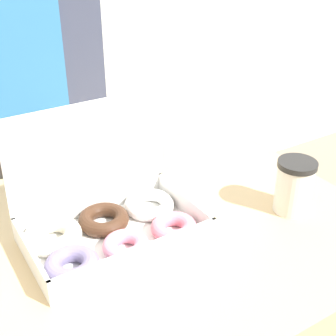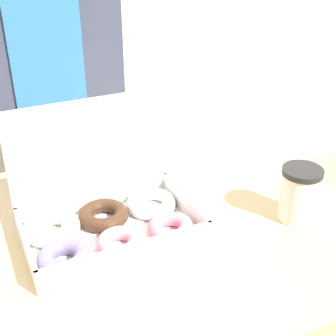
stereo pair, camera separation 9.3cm
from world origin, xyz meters
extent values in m
cube|color=white|center=(-0.13, 0.00, 0.78)|extent=(0.34, 0.22, 0.01)
cube|color=white|center=(-0.29, 0.00, 0.81)|extent=(0.01, 0.22, 0.05)
cube|color=white|center=(0.04, 0.00, 0.81)|extent=(0.01, 0.22, 0.05)
cube|color=white|center=(-0.13, -0.11, 0.81)|extent=(0.34, 0.01, 0.05)
cube|color=white|center=(-0.13, 0.10, 0.81)|extent=(0.34, 0.01, 0.05)
cube|color=white|center=(-0.13, 0.09, 0.94)|extent=(0.34, 0.03, 0.21)
torus|color=slate|center=(-0.24, -0.05, 0.80)|extent=(0.13, 0.13, 0.03)
torus|color=silver|center=(-0.24, 0.05, 0.80)|extent=(0.15, 0.15, 0.03)
torus|color=pink|center=(-0.13, -0.05, 0.80)|extent=(0.11, 0.11, 0.03)
torus|color=#422819|center=(-0.13, 0.05, 0.80)|extent=(0.15, 0.15, 0.03)
torus|color=pink|center=(-0.02, -0.05, 0.80)|extent=(0.13, 0.13, 0.03)
torus|color=white|center=(-0.02, 0.05, 0.80)|extent=(0.14, 0.14, 0.03)
cylinder|color=silver|center=(0.25, -0.11, 0.83)|extent=(0.08, 0.08, 0.11)
cylinder|color=black|center=(0.25, -0.11, 0.89)|extent=(0.08, 0.08, 0.01)
cylinder|color=#4C4742|center=(-0.12, 0.56, 0.42)|extent=(0.23, 0.23, 0.84)
cube|color=#383D51|center=(-0.12, 0.56, 1.11)|extent=(0.42, 0.19, 0.54)
cube|color=teal|center=(-0.12, 0.47, 1.06)|extent=(0.19, 0.01, 0.34)
camera|label=1|loc=(-0.43, -0.69, 1.36)|focal=50.00mm
camera|label=2|loc=(-0.35, -0.74, 1.36)|focal=50.00mm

